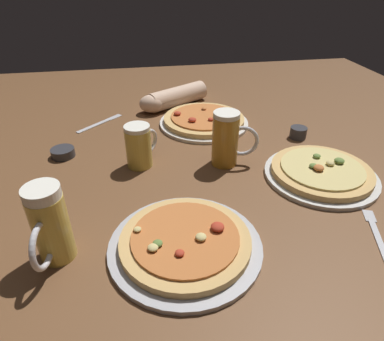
{
  "coord_description": "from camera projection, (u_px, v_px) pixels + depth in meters",
  "views": [
    {
      "loc": [
        -0.14,
        -0.81,
        0.54
      ],
      "look_at": [
        0.0,
        0.0,
        0.02
      ],
      "focal_mm": 31.47,
      "sensor_mm": 36.0,
      "label": 1
    }
  ],
  "objects": [
    {
      "name": "ground_plane",
      "position": [
        192.0,
        180.0,
        1.0
      ],
      "size": [
        2.4,
        2.4,
        0.03
      ],
      "primitive_type": "cube",
      "color": "brown"
    },
    {
      "name": "pizza_plate_near",
      "position": [
        321.0,
        172.0,
        0.98
      ],
      "size": [
        0.32,
        0.32,
        0.05
      ],
      "color": "silver",
      "rests_on": "ground_plane"
    },
    {
      "name": "pizza_plate_far",
      "position": [
        204.0,
        120.0,
        1.29
      ],
      "size": [
        0.34,
        0.34,
        0.05
      ],
      "color": "silver",
      "rests_on": "ground_plane"
    },
    {
      "name": "pizza_plate_side",
      "position": [
        185.0,
        243.0,
        0.73
      ],
      "size": [
        0.34,
        0.34,
        0.05
      ],
      "color": "#B2B2B7",
      "rests_on": "ground_plane"
    },
    {
      "name": "beer_mug_dark",
      "position": [
        139.0,
        146.0,
        1.01
      ],
      "size": [
        0.1,
        0.11,
        0.13
      ],
      "color": "gold",
      "rests_on": "ground_plane"
    },
    {
      "name": "beer_mug_amber",
      "position": [
        227.0,
        139.0,
        1.01
      ],
      "size": [
        0.14,
        0.08,
        0.17
      ],
      "color": "#B27A23",
      "rests_on": "ground_plane"
    },
    {
      "name": "beer_mug_pale",
      "position": [
        50.0,
        226.0,
        0.67
      ],
      "size": [
        0.07,
        0.14,
        0.18
      ],
      "color": "gold",
      "rests_on": "ground_plane"
    },
    {
      "name": "ramekin_sauce",
      "position": [
        298.0,
        133.0,
        1.19
      ],
      "size": [
        0.06,
        0.06,
        0.04
      ],
      "primitive_type": "cylinder",
      "color": "#333338",
      "rests_on": "ground_plane"
    },
    {
      "name": "ramekin_butter",
      "position": [
        63.0,
        153.0,
        1.08
      ],
      "size": [
        0.07,
        0.07,
        0.03
      ],
      "primitive_type": "cylinder",
      "color": "#333338",
      "rests_on": "ground_plane"
    },
    {
      "name": "fork_left",
      "position": [
        379.0,
        240.0,
        0.76
      ],
      "size": [
        0.1,
        0.22,
        0.01
      ],
      "color": "silver",
      "rests_on": "ground_plane"
    },
    {
      "name": "knife_right",
      "position": [
        100.0,
        123.0,
        1.3
      ],
      "size": [
        0.17,
        0.16,
        0.01
      ],
      "color": "silver",
      "rests_on": "ground_plane"
    },
    {
      "name": "diner_arm",
      "position": [
        171.0,
        98.0,
        1.43
      ],
      "size": [
        0.3,
        0.21,
        0.08
      ],
      "color": "beige",
      "rests_on": "ground_plane"
    }
  ]
}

